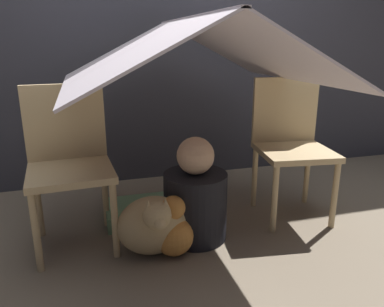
{
  "coord_description": "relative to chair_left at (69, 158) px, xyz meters",
  "views": [
    {
      "loc": [
        -0.57,
        -1.8,
        1.1
      ],
      "look_at": [
        0.0,
        0.16,
        0.48
      ],
      "focal_mm": 35.0,
      "sensor_mm": 36.0,
      "label": 1
    }
  ],
  "objects": [
    {
      "name": "ground_plane",
      "position": [
        0.67,
        -0.24,
        -0.49
      ],
      "size": [
        8.8,
        8.8,
        0.0
      ],
      "primitive_type": "plane",
      "color": "gray"
    },
    {
      "name": "floor_cushion",
      "position": [
        0.39,
        0.15,
        -0.44
      ],
      "size": [
        0.42,
        0.33,
        0.1
      ],
      "color": "#7FB27F",
      "rests_on": "ground_plane"
    },
    {
      "name": "sheet_canopy",
      "position": [
        0.67,
        -0.08,
        0.56
      ],
      "size": [
        1.34,
        1.36,
        0.35
      ],
      "color": "silver"
    },
    {
      "name": "person_front",
      "position": [
        0.67,
        -0.17,
        -0.25
      ],
      "size": [
        0.36,
        0.36,
        0.6
      ],
      "color": "black",
      "rests_on": "ground_plane"
    },
    {
      "name": "chair_right",
      "position": [
        1.35,
        -0.0,
        0.0
      ],
      "size": [
        0.49,
        0.49,
        0.88
      ],
      "rotation": [
        0.0,
        0.0,
        -0.13
      ],
      "color": "#D1B27F",
      "rests_on": "ground_plane"
    },
    {
      "name": "dog",
      "position": [
        0.4,
        -0.28,
        -0.32
      ],
      "size": [
        0.38,
        0.37,
        0.37
      ],
      "color": "tan",
      "rests_on": "ground_plane"
    },
    {
      "name": "wall_back",
      "position": [
        0.67,
        0.9,
        0.76
      ],
      "size": [
        7.0,
        0.05,
        2.5
      ],
      "color": "#3D3D47",
      "rests_on": "ground_plane"
    },
    {
      "name": "chair_left",
      "position": [
        0.0,
        0.0,
        0.0
      ],
      "size": [
        0.46,
        0.46,
        0.88
      ],
      "rotation": [
        0.0,
        0.0,
        0.07
      ],
      "color": "#D1B27F",
      "rests_on": "ground_plane"
    },
    {
      "name": "plush_toy",
      "position": [
        0.5,
        -0.31,
        -0.35
      ],
      "size": [
        0.21,
        0.21,
        0.33
      ],
      "color": "#D88C3F",
      "rests_on": "ground_plane"
    }
  ]
}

